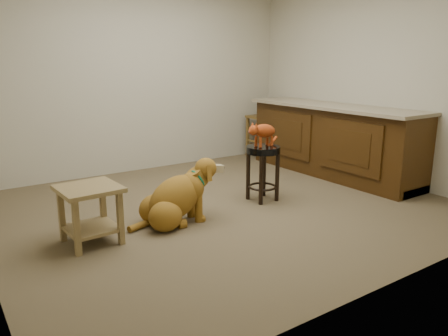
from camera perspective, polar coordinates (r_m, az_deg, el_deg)
floor at (r=4.64m, az=0.08°, el=-5.05°), size 4.50×4.00×0.01m
room_shell at (r=4.39m, az=0.08°, el=16.13°), size 4.54×4.04×2.62m
cabinet_run at (r=6.00m, az=13.94°, el=3.28°), size 0.70×2.56×0.94m
padded_stool at (r=4.75m, az=5.10°, el=0.76°), size 0.37×0.37×0.61m
wood_stool at (r=6.95m, az=4.76°, el=4.24°), size 0.37×0.37×0.66m
side_table at (r=3.82m, az=-17.11°, el=-4.76°), size 0.50×0.50×0.49m
golden_retriever at (r=4.13m, az=-6.31°, el=-4.06°), size 1.01×0.51×0.64m
tabby_kitten at (r=4.68m, az=5.08°, el=4.74°), size 0.47×0.17×0.29m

